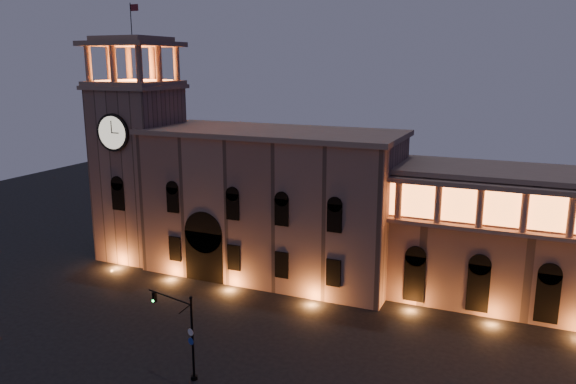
% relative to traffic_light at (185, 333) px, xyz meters
% --- Properties ---
extents(ground, '(160.00, 160.00, 0.00)m').
position_rel_traffic_light_xyz_m(ground, '(-1.53, 2.40, -3.83)').
color(ground, black).
rests_on(ground, ground).
extents(government_building, '(30.80, 12.80, 17.60)m').
position_rel_traffic_light_xyz_m(government_building, '(-3.61, 24.33, 4.94)').
color(government_building, '#846456').
rests_on(government_building, ground).
extents(clock_tower, '(9.80, 9.80, 32.40)m').
position_rel_traffic_light_xyz_m(clock_tower, '(-22.03, 23.37, 8.67)').
color(clock_tower, '#846456').
rests_on(clock_tower, ground).
extents(traffic_light, '(5.19, 1.51, 7.29)m').
position_rel_traffic_light_xyz_m(traffic_light, '(0.00, 0.00, 0.00)').
color(traffic_light, black).
rests_on(traffic_light, ground).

